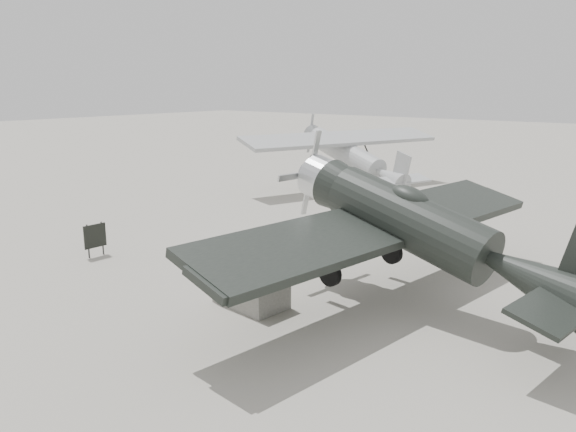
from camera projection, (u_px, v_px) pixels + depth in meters
name	position (u px, v px, depth m)	size (l,w,h in m)	color
ground	(256.00, 273.00, 17.19)	(160.00, 160.00, 0.00)	gray
lowwing_monoplane	(423.00, 229.00, 14.09)	(8.85, 12.35, 3.97)	black
highwing_monoplane	(349.00, 150.00, 30.69)	(8.74, 12.02, 3.45)	#ADB1B3
equipment_block	(251.00, 289.00, 14.61)	(1.82, 1.14, 0.91)	#63615C
sign_board	(95.00, 236.00, 18.77)	(0.10, 0.79, 1.14)	#333333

